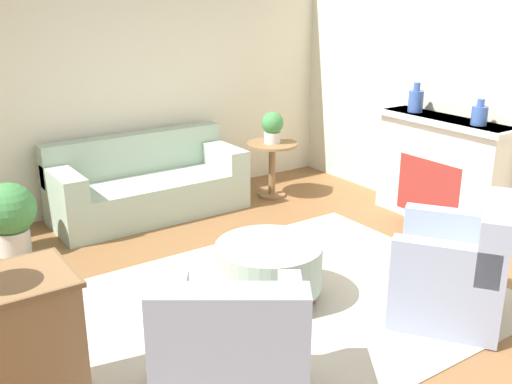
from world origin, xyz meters
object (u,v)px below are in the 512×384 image
object	(u,v)px
armchair_left	(231,359)
potted_plant_floor	(10,214)
side_table	(272,159)
potted_plant_on_side_table	(272,126)
ottoman_table	(269,265)
armchair_right	(455,271)
vase_mantel_near	(416,100)
couch	(147,186)
vase_mantel_far	(480,115)

from	to	relation	value
armchair_left	potted_plant_floor	xyz separation A→B (m)	(-0.48, 3.03, 0.02)
side_table	potted_plant_on_side_table	size ratio (longest dim) A/B	1.78
ottoman_table	armchair_right	bearing A→B (deg)	-43.73
vase_mantel_near	potted_plant_on_side_table	distance (m)	1.61
armchair_left	potted_plant_on_side_table	xyz separation A→B (m)	(2.46, 2.99, 0.49)
couch	vase_mantel_far	xyz separation A→B (m)	(2.41, -2.32, 0.89)
side_table	vase_mantel_far	xyz separation A→B (m)	(0.96, -2.02, 0.76)
armchair_left	armchair_right	bearing A→B (deg)	0.00
ottoman_table	side_table	xyz separation A→B (m)	(1.51, 2.03, 0.15)
armchair_left	side_table	bearing A→B (deg)	50.58
armchair_right	potted_plant_floor	world-z (taller)	armchair_right
couch	ottoman_table	bearing A→B (deg)	-91.25
couch	ottoman_table	xyz separation A→B (m)	(-0.05, -2.33, -0.01)
side_table	vase_mantel_near	size ratio (longest dim) A/B	2.10
side_table	vase_mantel_near	distance (m)	1.75
armchair_right	side_table	xyz separation A→B (m)	(0.50, 2.99, 0.09)
couch	potted_plant_floor	size ratio (longest dim) A/B	3.04
vase_mantel_far	couch	bearing A→B (deg)	136.11
armchair_left	vase_mantel_near	xyz separation A→B (m)	(3.41, 1.75, 0.87)
potted_plant_floor	vase_mantel_near	bearing A→B (deg)	-18.29
ottoman_table	vase_mantel_far	distance (m)	2.63
armchair_right	potted_plant_on_side_table	distance (m)	3.07
armchair_left	potted_plant_on_side_table	distance (m)	3.90
armchair_left	potted_plant_on_side_table	size ratio (longest dim) A/B	3.05
vase_mantel_near	potted_plant_on_side_table	bearing A→B (deg)	127.68
side_table	armchair_left	bearing A→B (deg)	-129.42
couch	ottoman_table	size ratio (longest dim) A/B	2.47
couch	armchair_left	bearing A→B (deg)	-106.92
side_table	vase_mantel_far	bearing A→B (deg)	-64.67
ottoman_table	potted_plant_on_side_table	world-z (taller)	potted_plant_on_side_table
potted_plant_on_side_table	side_table	bearing A→B (deg)	-135.00
couch	potted_plant_on_side_table	world-z (taller)	potted_plant_on_side_table
potted_plant_on_side_table	potted_plant_floor	world-z (taller)	potted_plant_on_side_table
armchair_left	vase_mantel_far	size ratio (longest dim) A/B	4.46
vase_mantel_near	potted_plant_floor	world-z (taller)	vase_mantel_near
armchair_left	vase_mantel_near	world-z (taller)	vase_mantel_near
armchair_left	couch	bearing A→B (deg)	73.08
side_table	potted_plant_on_side_table	xyz separation A→B (m)	(0.00, 0.00, 0.40)
potted_plant_floor	armchair_left	bearing A→B (deg)	-81.07
ottoman_table	armchair_left	bearing A→B (deg)	-134.67
armchair_left	potted_plant_on_side_table	bearing A→B (deg)	50.58
side_table	potted_plant_floor	distance (m)	2.93
armchair_right	vase_mantel_far	distance (m)	1.94
side_table	potted_plant_on_side_table	distance (m)	0.40
ottoman_table	potted_plant_on_side_table	distance (m)	2.59
ottoman_table	vase_mantel_far	size ratio (longest dim) A/B	3.35
couch	armchair_left	distance (m)	3.44
armchair_left	potted_plant_floor	bearing A→B (deg)	98.93
couch	potted_plant_floor	world-z (taller)	couch
armchair_left	vase_mantel_near	distance (m)	3.93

